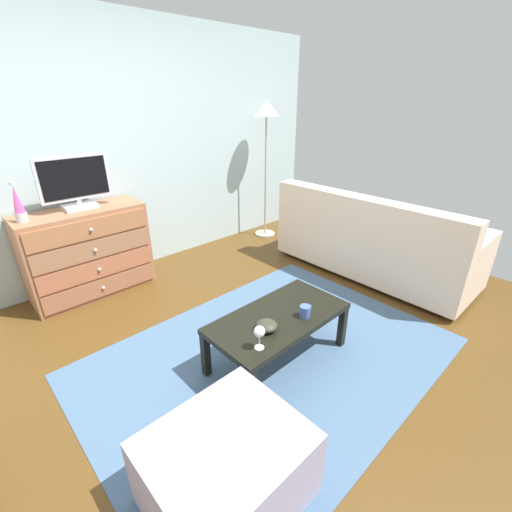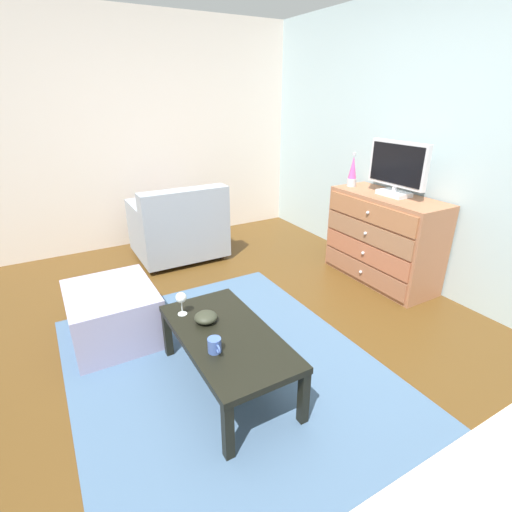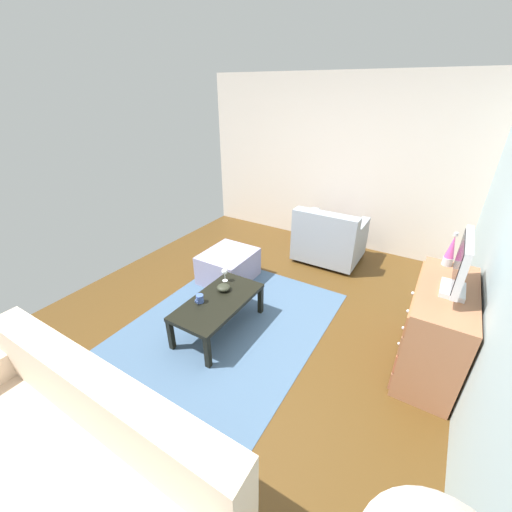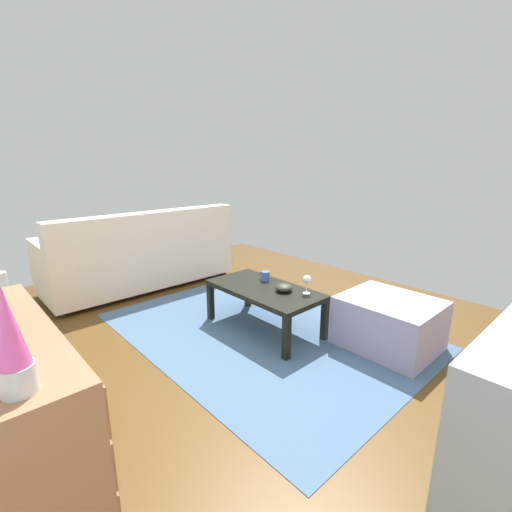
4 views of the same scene
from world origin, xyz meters
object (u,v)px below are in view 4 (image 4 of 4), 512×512
bowl_decorative (284,288)px  dresser (2,439)px  mug (265,276)px  wine_glass (307,280)px  coffee_table (264,293)px  couch_large (142,257)px  lava_lamp (11,342)px  ottoman (389,323)px

bowl_decorative → dresser: bearing=102.1°
mug → dresser: bearing=109.5°
wine_glass → coffee_table: bearing=24.8°
coffee_table → couch_large: bearing=9.2°
dresser → bowl_decorative: dresser is taller
lava_lamp → wine_glass: bearing=-70.7°
couch_large → ottoman: bearing=-163.2°
couch_large → coffee_table: bearing=-170.8°
wine_glass → bowl_decorative: bearing=31.7°
coffee_table → dresser: bearing=107.3°
dresser → coffee_table: dresser is taller
wine_glass → dresser: bearing=97.4°
lava_lamp → mug: lava_lamp is taller
coffee_table → ottoman: 1.03m
coffee_table → couch_large: 1.77m
ottoman → lava_lamp: bearing=94.1°
dresser → couch_large: couch_large is taller
dresser → ottoman: dresser is taller
wine_glass → bowl_decorative: size_ratio=1.08×
lava_lamp → wine_glass: 2.24m
mug → ottoman: bearing=-159.5°
lava_lamp → coffee_table: bearing=-61.0°
mug → bowl_decorative: (-0.30, 0.08, -0.01)m
lava_lamp → ottoman: (0.17, -2.42, -0.79)m
coffee_table → mug: 0.20m
wine_glass → ottoman: size_ratio=0.22×
dresser → wine_glass: (0.27, -2.10, 0.08)m
dresser → couch_large: bearing=-35.3°
dresser → lava_lamp: (-0.45, -0.04, 0.57)m
dresser → coffee_table: (0.61, -1.95, -0.09)m
coffee_table → wine_glass: 0.40m
lava_lamp → coffee_table: (1.06, -1.91, -0.66)m
coffee_table → bowl_decorative: bowl_decorative is taller
wine_glass → bowl_decorative: 0.20m
lava_lamp → dresser: bearing=5.6°
wine_glass → ottoman: wine_glass is taller
couch_large → ottoman: couch_large is taller
dresser → bowl_decorative: size_ratio=7.57×
dresser → mug: bearing=-70.5°
mug → bowl_decorative: bearing=166.1°
coffee_table → mug: mug is taller
couch_large → lava_lamp: bearing=149.9°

